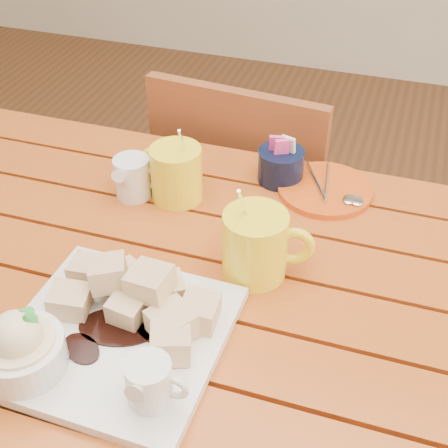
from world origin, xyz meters
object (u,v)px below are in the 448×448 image
(table, at_px, (182,326))
(chair_far, at_px, (250,210))
(coffee_mug_right, at_px, (257,244))
(dessert_plate, at_px, (98,331))
(orange_saucer, at_px, (326,190))
(coffee_mug_left, at_px, (175,172))

(table, distance_m, chair_far, 0.58)
(coffee_mug_right, bearing_deg, chair_far, 91.52)
(dessert_plate, distance_m, orange_saucer, 0.51)
(coffee_mug_left, bearing_deg, coffee_mug_right, -18.64)
(table, relative_size, dessert_plate, 4.05)
(table, height_order, coffee_mug_left, coffee_mug_left)
(table, bearing_deg, chair_far, 94.22)
(dessert_plate, height_order, coffee_mug_left, coffee_mug_left)
(table, xyz_separation_m, coffee_mug_right, (0.11, 0.05, 0.16))
(coffee_mug_right, distance_m, chair_far, 0.62)
(dessert_plate, distance_m, coffee_mug_right, 0.27)
(coffee_mug_right, relative_size, orange_saucer, 0.95)
(table, distance_m, orange_saucer, 0.37)
(dessert_plate, bearing_deg, table, 72.36)
(chair_far, bearing_deg, coffee_mug_right, 112.00)
(coffee_mug_left, height_order, chair_far, coffee_mug_left)
(coffee_mug_left, distance_m, coffee_mug_right, 0.25)
(orange_saucer, relative_size, chair_far, 0.20)
(dessert_plate, distance_m, chair_far, 0.78)
(coffee_mug_left, relative_size, orange_saucer, 0.88)
(coffee_mug_left, bearing_deg, dessert_plate, -65.62)
(coffee_mug_left, height_order, orange_saucer, coffee_mug_left)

